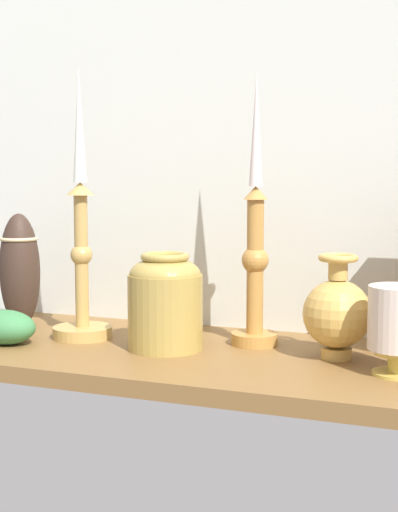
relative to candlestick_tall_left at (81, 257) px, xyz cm
name	(u,v)px	position (x,y,z in cm)	size (l,w,h in cm)	color
ground_plane	(226,361)	(24.59, -1.31, -14.14)	(100.00, 36.00, 2.40)	brown
back_wall	(264,134)	(24.59, 17.19, 19.56)	(120.00, 2.00, 65.00)	silver
candlestick_tall_left	(81,257)	(0.00, 0.00, 0.00)	(9.43, 9.43, 42.28)	tan
candlestick_tall_center	(255,252)	(26.90, 5.27, 1.20)	(7.13, 7.13, 41.10)	#B8823D
brass_vase_bulbous	(337,312)	(40.22, 0.94, -6.30)	(9.63, 9.63, 14.79)	tan
brass_vase_jar	(165,299)	(15.37, -2.26, -5.51)	(11.12, 11.12, 14.34)	#A98E44
tall_ceramic_vase	(20,270)	(-13.98, 3.47, -3.12)	(6.77, 6.77, 19.35)	#38281F
ivy_sprig	(4,327)	(-8.90, -8.25, -10.31)	(10.34, 7.24, 5.25)	#3B7D47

